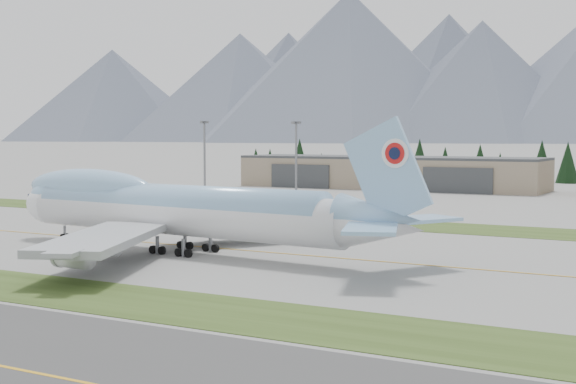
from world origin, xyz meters
The scene contains 10 objects.
ground centered at (0.00, 0.00, 0.00)m, with size 7000.00×7000.00×0.00m, color slate.
grass_strip_near centered at (0.00, -38.00, 0.00)m, with size 400.00×14.00×0.08m, color #304318.
grass_strip_far centered at (0.00, 45.00, 0.00)m, with size 400.00×18.00×0.08m, color #304318.
taxiway_line_main centered at (0.00, 0.00, 0.00)m, with size 400.00×0.40×0.02m, color gold.
boeing_747_freighter centered at (-15.09, -6.46, 6.64)m, with size 76.54×65.79×20.14m.
hangar_left centered at (-70.00, 149.90, 5.39)m, with size 48.00×26.60×10.80m.
hangar_center centered at (-15.00, 149.90, 5.39)m, with size 48.00×26.60×10.80m.
floodlight_masts centered at (1.44, 112.01, 15.69)m, with size 194.82×6.96×22.56m.
service_vehicle_a centered at (-24.80, 115.26, 0.00)m, with size 1.37×3.41×1.16m, color white.
conifer_belt centered at (1.76, 212.67, 7.11)m, with size 274.38×14.27×16.91m.
Camera 1 is at (58.54, -104.10, 17.63)m, focal length 50.00 mm.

